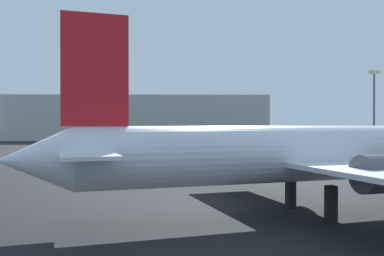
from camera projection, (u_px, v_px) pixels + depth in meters
airplane_at_gate at (325, 153)px, 25.50m from camera, size 36.44×27.79×10.88m
light_mast_right at (374, 104)px, 98.42m from camera, size 2.40×0.50×17.80m
terminal_building at (140, 118)px, 147.59m from camera, size 86.22×22.44×14.91m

